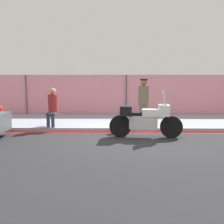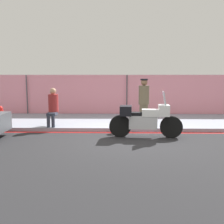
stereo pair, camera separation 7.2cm
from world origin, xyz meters
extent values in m
plane|color=#262628|center=(0.00, 0.00, 0.00)|extent=(120.00, 120.00, 0.00)
cube|color=#8E93A3|center=(0.00, 2.73, 0.07)|extent=(35.22, 3.49, 0.13)
cube|color=red|center=(0.00, 0.90, 0.00)|extent=(35.22, 0.18, 0.01)
cube|color=pink|center=(0.00, 4.56, 0.98)|extent=(33.46, 0.08, 1.97)
cylinder|color=#4C4C51|center=(-4.74, 4.46, 0.98)|extent=(0.05, 0.05, 1.97)
cylinder|color=#4C4C51|center=(0.00, 4.46, 0.98)|extent=(0.05, 0.05, 1.97)
cylinder|color=black|center=(1.24, 0.17, 0.35)|extent=(0.70, 0.19, 0.69)
cylinder|color=black|center=(-0.35, 0.29, 0.35)|extent=(0.70, 0.19, 0.69)
cube|color=silver|center=(0.37, 0.24, 0.48)|extent=(0.89, 0.34, 0.42)
cube|color=white|center=(0.59, 0.22, 0.78)|extent=(0.54, 0.34, 0.22)
cube|color=black|center=(0.27, 0.24, 0.74)|extent=(0.62, 0.32, 0.10)
cube|color=white|center=(1.00, 0.19, 0.86)|extent=(0.35, 0.50, 0.34)
cube|color=silver|center=(1.00, 0.19, 1.24)|extent=(0.13, 0.43, 0.42)
cube|color=black|center=(-0.17, 0.27, 0.84)|extent=(0.39, 0.53, 0.30)
cylinder|color=brown|center=(0.57, 2.10, 0.49)|extent=(0.33, 0.33, 0.71)
cylinder|color=brown|center=(0.57, 2.10, 1.20)|extent=(0.40, 0.40, 0.71)
sphere|color=brown|center=(0.57, 2.10, 1.68)|extent=(0.25, 0.25, 0.25)
cylinder|color=black|center=(0.57, 2.10, 1.78)|extent=(0.28, 0.28, 0.06)
cylinder|color=#2D3342|center=(-2.85, 1.09, 0.36)|extent=(0.12, 0.12, 0.45)
cylinder|color=#2D3342|center=(-2.68, 1.09, 0.36)|extent=(0.12, 0.12, 0.45)
cube|color=#2D3342|center=(-2.76, 1.31, 0.58)|extent=(0.31, 0.45, 0.10)
cylinder|color=maroon|center=(-2.76, 1.54, 0.94)|extent=(0.36, 0.36, 0.63)
sphere|color=tan|center=(-2.76, 1.54, 1.37)|extent=(0.23, 0.23, 0.23)
cylinder|color=red|center=(-4.84, 1.79, 0.39)|extent=(0.21, 0.21, 0.52)
sphere|color=red|center=(-4.84, 1.79, 0.71)|extent=(0.19, 0.19, 0.19)
camera|label=1|loc=(-0.49, -7.85, 1.92)|focal=42.00mm
camera|label=2|loc=(-0.42, -7.85, 1.92)|focal=42.00mm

